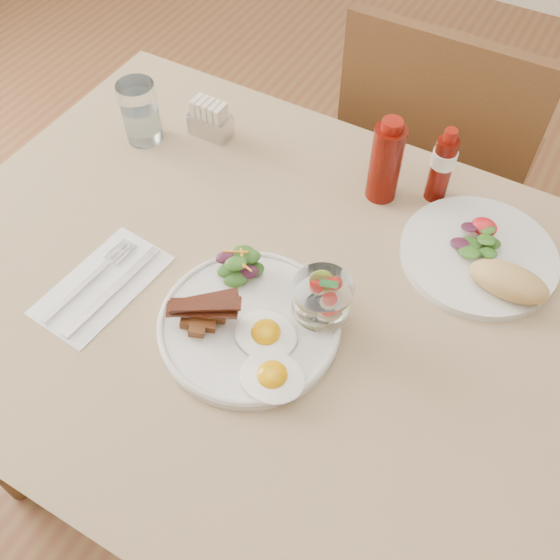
{
  "coord_description": "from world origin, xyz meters",
  "views": [
    {
      "loc": [
        0.23,
        -0.51,
        1.56
      ],
      "look_at": [
        -0.04,
        -0.02,
        0.82
      ],
      "focal_mm": 40.0,
      "sensor_mm": 36.0,
      "label": 1
    }
  ],
  "objects_px": {
    "main_plate": "(249,325)",
    "water_glass": "(141,115)",
    "hot_sauce_bottle": "(442,166)",
    "sugar_caddy": "(210,121)",
    "chair_far": "(434,166)",
    "second_plate": "(486,260)",
    "table": "(308,338)",
    "ketchup_bottle": "(386,162)",
    "fruit_cup": "(322,297)"
  },
  "relations": [
    {
      "from": "main_plate",
      "to": "water_glass",
      "type": "xyz_separation_m",
      "value": [
        -0.41,
        0.28,
        0.05
      ]
    },
    {
      "from": "main_plate",
      "to": "hot_sauce_bottle",
      "type": "xyz_separation_m",
      "value": [
        0.14,
        0.41,
        0.06
      ]
    },
    {
      "from": "hot_sauce_bottle",
      "to": "sugar_caddy",
      "type": "bearing_deg",
      "value": -173.05
    },
    {
      "from": "chair_far",
      "to": "hot_sauce_bottle",
      "type": "bearing_deg",
      "value": -76.5
    },
    {
      "from": "chair_far",
      "to": "water_glass",
      "type": "distance_m",
      "value": 0.72
    },
    {
      "from": "second_plate",
      "to": "water_glass",
      "type": "xyz_separation_m",
      "value": [
        -0.68,
        -0.01,
        0.04
      ]
    },
    {
      "from": "table",
      "to": "ketchup_bottle",
      "type": "height_order",
      "value": "ketchup_bottle"
    },
    {
      "from": "table",
      "to": "water_glass",
      "type": "height_order",
      "value": "water_glass"
    },
    {
      "from": "chair_far",
      "to": "fruit_cup",
      "type": "height_order",
      "value": "chair_far"
    },
    {
      "from": "chair_far",
      "to": "fruit_cup",
      "type": "xyz_separation_m",
      "value": [
        0.03,
        -0.68,
        0.29
      ]
    },
    {
      "from": "chair_far",
      "to": "second_plate",
      "type": "xyz_separation_m",
      "value": [
        0.21,
        -0.45,
        0.24
      ]
    },
    {
      "from": "ketchup_bottle",
      "to": "water_glass",
      "type": "distance_m",
      "value": 0.47
    },
    {
      "from": "sugar_caddy",
      "to": "ketchup_bottle",
      "type": "bearing_deg",
      "value": 2.61
    },
    {
      "from": "main_plate",
      "to": "ketchup_bottle",
      "type": "bearing_deg",
      "value": 81.18
    },
    {
      "from": "main_plate",
      "to": "water_glass",
      "type": "distance_m",
      "value": 0.5
    },
    {
      "from": "hot_sauce_bottle",
      "to": "main_plate",
      "type": "bearing_deg",
      "value": -109.38
    },
    {
      "from": "table",
      "to": "sugar_caddy",
      "type": "distance_m",
      "value": 0.47
    },
    {
      "from": "main_plate",
      "to": "ketchup_bottle",
      "type": "xyz_separation_m",
      "value": [
        0.06,
        0.37,
        0.07
      ]
    },
    {
      "from": "fruit_cup",
      "to": "water_glass",
      "type": "xyz_separation_m",
      "value": [
        -0.5,
        0.22,
        -0.01
      ]
    },
    {
      "from": "fruit_cup",
      "to": "ketchup_bottle",
      "type": "xyz_separation_m",
      "value": [
        -0.03,
        0.3,
        0.01
      ]
    },
    {
      "from": "chair_far",
      "to": "ketchup_bottle",
      "type": "distance_m",
      "value": 0.48
    },
    {
      "from": "ketchup_bottle",
      "to": "sugar_caddy",
      "type": "height_order",
      "value": "ketchup_bottle"
    },
    {
      "from": "table",
      "to": "fruit_cup",
      "type": "bearing_deg",
      "value": -30.56
    },
    {
      "from": "table",
      "to": "chair_far",
      "type": "distance_m",
      "value": 0.68
    },
    {
      "from": "chair_far",
      "to": "second_plate",
      "type": "height_order",
      "value": "chair_far"
    },
    {
      "from": "main_plate",
      "to": "water_glass",
      "type": "bearing_deg",
      "value": 145.56
    },
    {
      "from": "fruit_cup",
      "to": "chair_far",
      "type": "bearing_deg",
      "value": 92.19
    },
    {
      "from": "sugar_caddy",
      "to": "fruit_cup",
      "type": "bearing_deg",
      "value": -35.75
    },
    {
      "from": "table",
      "to": "chair_far",
      "type": "relative_size",
      "value": 1.43
    },
    {
      "from": "main_plate",
      "to": "ketchup_bottle",
      "type": "relative_size",
      "value": 1.7
    },
    {
      "from": "main_plate",
      "to": "sugar_caddy",
      "type": "distance_m",
      "value": 0.47
    },
    {
      "from": "fruit_cup",
      "to": "hot_sauce_bottle",
      "type": "relative_size",
      "value": 0.61
    },
    {
      "from": "chair_far",
      "to": "main_plate",
      "type": "height_order",
      "value": "chair_far"
    },
    {
      "from": "water_glass",
      "to": "second_plate",
      "type": "bearing_deg",
      "value": 1.08
    },
    {
      "from": "main_plate",
      "to": "sugar_caddy",
      "type": "xyz_separation_m",
      "value": [
        -0.3,
        0.35,
        0.02
      ]
    },
    {
      "from": "hot_sauce_bottle",
      "to": "ketchup_bottle",
      "type": "bearing_deg",
      "value": -153.41
    },
    {
      "from": "main_plate",
      "to": "table",
      "type": "bearing_deg",
      "value": 50.59
    },
    {
      "from": "table",
      "to": "second_plate",
      "type": "relative_size",
      "value": 5.12
    },
    {
      "from": "ketchup_bottle",
      "to": "hot_sauce_bottle",
      "type": "relative_size",
      "value": 1.1
    },
    {
      "from": "sugar_caddy",
      "to": "table",
      "type": "bearing_deg",
      "value": -36.15
    },
    {
      "from": "second_plate",
      "to": "water_glass",
      "type": "relative_size",
      "value": 2.14
    },
    {
      "from": "second_plate",
      "to": "table",
      "type": "bearing_deg",
      "value": -134.16
    },
    {
      "from": "sugar_caddy",
      "to": "main_plate",
      "type": "bearing_deg",
      "value": -48.61
    },
    {
      "from": "water_glass",
      "to": "sugar_caddy",
      "type": "bearing_deg",
      "value": 34.09
    },
    {
      "from": "second_plate",
      "to": "water_glass",
      "type": "distance_m",
      "value": 0.69
    },
    {
      "from": "water_glass",
      "to": "hot_sauce_bottle",
      "type": "bearing_deg",
      "value": 12.94
    },
    {
      "from": "hot_sauce_bottle",
      "to": "sugar_caddy",
      "type": "xyz_separation_m",
      "value": [
        -0.45,
        -0.05,
        -0.04
      ]
    },
    {
      "from": "table",
      "to": "fruit_cup",
      "type": "height_order",
      "value": "fruit_cup"
    },
    {
      "from": "main_plate",
      "to": "ketchup_bottle",
      "type": "height_order",
      "value": "ketchup_bottle"
    },
    {
      "from": "table",
      "to": "second_plate",
      "type": "bearing_deg",
      "value": 45.84
    }
  ]
}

